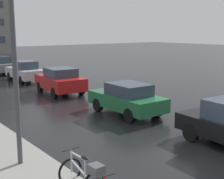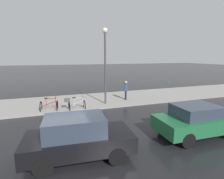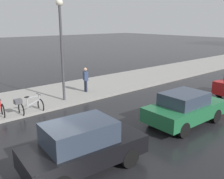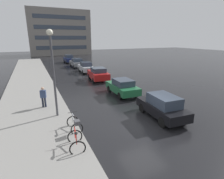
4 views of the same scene
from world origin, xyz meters
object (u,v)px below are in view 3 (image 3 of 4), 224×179
at_px(car_black, 83,146).
at_px(car_green, 185,108).
at_px(streetlamp, 61,39).
at_px(pedestrian, 86,79).
at_px(bicycle_second, 28,106).

relative_size(car_black, car_green, 0.99).
bearing_deg(streetlamp, pedestrian, 108.91).
height_order(bicycle_second, streetlamp, streetlamp).
height_order(car_black, pedestrian, pedestrian).
bearing_deg(car_black, car_green, 90.51).
xyz_separation_m(bicycle_second, car_green, (5.62, 4.92, 0.26)).
bearing_deg(bicycle_second, streetlamp, 105.23).
bearing_deg(pedestrian, car_black, -35.03).
bearing_deg(car_black, pedestrian, 144.97).
xyz_separation_m(car_black, streetlamp, (-6.31, 2.94, 2.79)).
bearing_deg(car_green, streetlamp, -157.95).
xyz_separation_m(car_black, car_green, (-0.05, 5.48, -0.05)).
relative_size(bicycle_second, streetlamp, 0.24).
distance_m(pedestrian, streetlamp, 3.35).
height_order(car_green, streetlamp, streetlamp).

